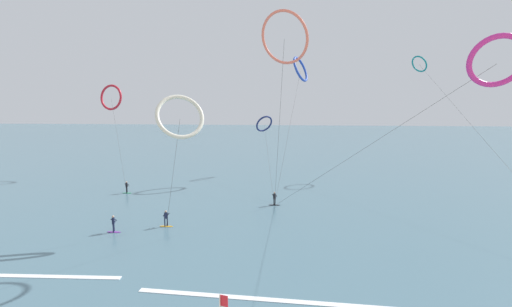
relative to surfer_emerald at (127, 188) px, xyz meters
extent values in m
cube|color=slate|center=(19.75, 70.99, -0.78)|extent=(400.00, 200.00, 0.08)
ellipsoid|color=#199351|center=(0.00, -0.01, -0.71)|extent=(1.40, 0.40, 0.06)
cylinder|color=black|center=(-0.02, 0.13, -0.28)|extent=(0.12, 0.12, 0.80)
cylinder|color=black|center=(0.02, -0.15, -0.28)|extent=(0.12, 0.12, 0.80)
cube|color=black|center=(0.00, -0.01, 0.43)|extent=(0.24, 0.34, 0.62)
sphere|color=tan|center=(0.00, -0.01, 0.85)|extent=(0.22, 0.22, 0.22)
cylinder|color=black|center=(-0.03, 0.33, 0.48)|extent=(0.51, 0.16, 0.39)
cylinder|color=black|center=(0.03, -0.11, 0.48)|extent=(0.51, 0.16, 0.39)
ellipsoid|color=purple|center=(5.86, -15.47, -0.71)|extent=(1.40, 0.40, 0.06)
cylinder|color=#191E38|center=(5.82, -15.33, -0.28)|extent=(0.12, 0.12, 0.80)
cylinder|color=#191E38|center=(5.89, -15.60, -0.28)|extent=(0.12, 0.12, 0.80)
cube|color=#191E38|center=(5.86, -15.47, 0.43)|extent=(0.27, 0.36, 0.62)
sphere|color=tan|center=(5.86, -15.47, 0.85)|extent=(0.22, 0.22, 0.22)
cylinder|color=#191E38|center=(5.80, -15.13, 0.48)|extent=(0.51, 0.21, 0.39)
cylinder|color=#191E38|center=(5.91, -15.56, 0.48)|extent=(0.51, 0.21, 0.39)
ellipsoid|color=black|center=(21.07, -4.15, -0.71)|extent=(1.40, 0.40, 0.06)
cylinder|color=black|center=(21.14, -4.03, -0.28)|extent=(0.12, 0.12, 0.80)
cylinder|color=black|center=(21.01, -4.28, -0.28)|extent=(0.12, 0.12, 0.80)
cube|color=black|center=(21.07, -4.15, 0.43)|extent=(0.32, 0.38, 0.62)
sphere|color=tan|center=(21.07, -4.15, 0.85)|extent=(0.22, 0.22, 0.22)
cylinder|color=black|center=(21.17, -3.84, 0.48)|extent=(0.49, 0.30, 0.39)
cylinder|color=black|center=(20.98, -4.23, 0.48)|extent=(0.49, 0.30, 0.39)
ellipsoid|color=orange|center=(10.40, -13.30, -0.71)|extent=(1.40, 0.40, 0.06)
cylinder|color=#191E38|center=(10.29, -13.40, -0.28)|extent=(0.12, 0.12, 0.80)
cylinder|color=#191E38|center=(10.50, -13.20, -0.28)|extent=(0.12, 0.12, 0.80)
cube|color=#191E38|center=(10.40, -13.30, 0.43)|extent=(0.37, 0.37, 0.62)
sphere|color=tan|center=(10.40, -13.30, 0.85)|extent=(0.22, 0.22, 0.22)
cylinder|color=#191E38|center=(10.24, -13.33, 0.48)|extent=(0.41, 0.42, 0.39)
cylinder|color=#191E38|center=(10.55, -13.02, 0.48)|extent=(0.41, 0.42, 0.39)
torus|color=#CC288E|center=(37.63, -20.28, 14.79)|extent=(4.19, 2.49, 3.77)
cylinder|color=#3F3F3F|center=(29.35, -12.22, 6.89)|extent=(16.58, 16.15, 15.43)
torus|color=#2647B7|center=(24.39, 16.24, 17.68)|extent=(3.75, 5.12, 4.47)
cylinder|color=#3F3F3F|center=(22.73, 6.04, 8.33)|extent=(3.35, 20.41, 18.31)
torus|color=teal|center=(45.81, 21.88, 18.93)|extent=(3.15, 3.65, 2.93)
cylinder|color=#3F3F3F|center=(45.24, -1.04, 8.99)|extent=(1.16, 45.85, 19.63)
torus|color=silver|center=(12.19, -13.36, 10.53)|extent=(5.50, 4.66, 4.46)
cylinder|color=#3F3F3F|center=(11.29, -13.33, 4.75)|extent=(1.82, 0.08, 11.14)
torus|color=#EA7260|center=(22.35, -14.19, 17.72)|extent=(5.17, 4.06, 4.68)
cylinder|color=#3F3F3F|center=(21.71, -9.17, 8.39)|extent=(1.30, 10.06, 18.42)
torus|color=navy|center=(18.06, 17.66, 8.21)|extent=(3.78, 3.57, 3.03)
cylinder|color=#3F3F3F|center=(19.56, 6.75, 3.62)|extent=(3.04, 21.82, 8.90)
torus|color=red|center=(-9.14, 14.74, 12.92)|extent=(4.68, 1.96, 4.61)
cylinder|color=#3F3F3F|center=(-4.57, 7.37, 5.95)|extent=(9.17, 14.78, 13.56)
cube|color=red|center=(19.85, -31.33, 1.80)|extent=(0.43, 0.14, 0.60)
cube|color=white|center=(21.71, -26.51, -0.76)|extent=(17.31, 1.26, 0.12)
cube|color=white|center=(6.04, -24.90, -0.76)|extent=(9.91, 1.06, 0.12)
camera|label=1|loc=(23.23, -48.63, 11.76)|focal=25.81mm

